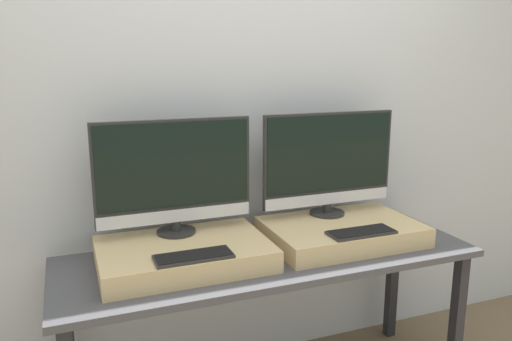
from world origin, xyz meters
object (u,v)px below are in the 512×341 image
Objects in this scene: monitor_right at (329,162)px; keyboard_right at (361,232)px; monitor_left at (174,174)px; keyboard_left at (194,256)px.

monitor_right is 2.25× the size of keyboard_right.
monitor_left reaches higher than keyboard_left.
monitor_right is 0.40m from keyboard_right.
keyboard_right is (0.00, -0.30, -0.26)m from monitor_right.
monitor_right is at bearing 0.00° from monitor_left.
monitor_left is 0.75m from monitor_right.
keyboard_right is (0.75, -0.30, -0.26)m from monitor_left.
monitor_right reaches higher than keyboard_right.
keyboard_right is at bearing -90.00° from monitor_right.
keyboard_left is 0.44× the size of monitor_right.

